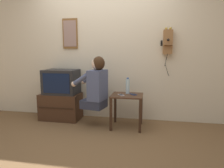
% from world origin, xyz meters
% --- Properties ---
extents(ground_plane, '(14.00, 14.00, 0.00)m').
position_xyz_m(ground_plane, '(0.00, 0.00, 0.00)').
color(ground_plane, brown).
extents(wall_back, '(6.80, 0.05, 2.55)m').
position_xyz_m(wall_back, '(0.00, 1.27, 1.27)').
color(wall_back, beige).
rests_on(wall_back, ground_plane).
extents(side_table, '(0.50, 0.45, 0.55)m').
position_xyz_m(side_table, '(0.46, 0.80, 0.43)').
color(side_table, '#422819').
rests_on(side_table, ground_plane).
extents(person, '(0.57, 0.45, 0.85)m').
position_xyz_m(person, '(-0.04, 0.76, 0.71)').
color(person, '#2D3347').
rests_on(person, ground_plane).
extents(tv_stand, '(0.72, 0.42, 0.48)m').
position_xyz_m(tv_stand, '(-0.78, 0.98, 0.24)').
color(tv_stand, '#422819').
rests_on(tv_stand, ground_plane).
extents(television, '(0.59, 0.43, 0.44)m').
position_xyz_m(television, '(-0.76, 1.00, 0.70)').
color(television, '#232326').
rests_on(television, tv_stand).
extents(wall_phone_antique, '(0.19, 0.18, 0.81)m').
position_xyz_m(wall_phone_antique, '(1.10, 1.19, 1.40)').
color(wall_phone_antique, olive).
extents(framed_picture, '(0.28, 0.03, 0.55)m').
position_xyz_m(framed_picture, '(-0.66, 1.23, 1.57)').
color(framed_picture, brown).
extents(cell_phone_held, '(0.12, 0.14, 0.01)m').
position_xyz_m(cell_phone_held, '(0.37, 0.74, 0.55)').
color(cell_phone_held, silver).
rests_on(cell_phone_held, side_table).
extents(cell_phone_spare, '(0.12, 0.13, 0.01)m').
position_xyz_m(cell_phone_spare, '(0.56, 0.82, 0.55)').
color(cell_phone_spare, navy).
rests_on(cell_phone_spare, side_table).
extents(water_bottle, '(0.06, 0.06, 0.27)m').
position_xyz_m(water_bottle, '(0.46, 0.90, 0.67)').
color(water_bottle, silver).
rests_on(water_bottle, side_table).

